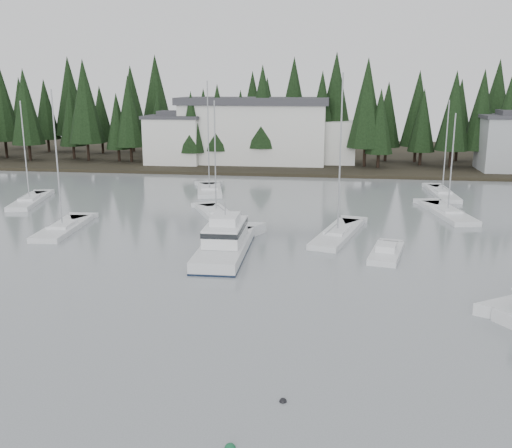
{
  "coord_description": "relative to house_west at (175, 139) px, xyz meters",
  "views": [
    {
      "loc": [
        8.8,
        -14.43,
        13.39
      ],
      "look_at": [
        2.65,
        29.74,
        2.5
      ],
      "focal_mm": 40.0,
      "sensor_mm": 36.0,
      "label": 1
    }
  ],
  "objects": [
    {
      "name": "sailboat_3",
      "position": [
        -8.44,
        -32.43,
        -4.59
      ],
      "size": [
        4.59,
        10.25,
        12.22
      ],
      "rotation": [
        0.0,
        0.0,
        1.79
      ],
      "color": "silver",
      "rests_on": "ground"
    },
    {
      "name": "house_west",
      "position": [
        0.0,
        0.0,
        0.0
      ],
      "size": [
        9.54,
        7.42,
        8.75
      ],
      "color": "silver",
      "rests_on": "ground"
    },
    {
      "name": "sailboat_1",
      "position": [
        40.16,
        -21.02,
        -4.59
      ],
      "size": [
        2.88,
        10.6,
        12.23
      ],
      "rotation": [
        0.0,
        0.0,
        1.61
      ],
      "color": "silver",
      "rests_on": "ground"
    },
    {
      "name": "sailboat_10",
      "position": [
        27.23,
        -42.82,
        -4.57
      ],
      "size": [
        5.14,
        11.06,
        15.0
      ],
      "rotation": [
        0.0,
        0.0,
        1.32
      ],
      "color": "silver",
      "rests_on": "ground"
    },
    {
      "name": "sailboat_7",
      "position": [
        38.8,
        -32.32,
        -4.6
      ],
      "size": [
        4.65,
        10.98,
        11.17
      ],
      "rotation": [
        0.0,
        0.0,
        1.76
      ],
      "color": "silver",
      "rests_on": "ground"
    },
    {
      "name": "sailboat_2",
      "position": [
        1.5,
        -44.31,
        -4.58
      ],
      "size": [
        3.44,
        9.43,
        13.6
      ],
      "rotation": [
        0.0,
        0.0,
        1.65
      ],
      "color": "silver",
      "rests_on": "ground"
    },
    {
      "name": "harbor_inn",
      "position": [
        15.04,
        3.34,
        1.12
      ],
      "size": [
        29.5,
        11.5,
        10.9
      ],
      "color": "silver",
      "rests_on": "ground"
    },
    {
      "name": "cabin_cruiser_center",
      "position": [
        18.13,
        -49.59,
        -3.92
      ],
      "size": [
        3.76,
        11.42,
        4.88
      ],
      "rotation": [
        0.0,
        0.0,
        1.59
      ],
      "color": "silver",
      "rests_on": "ground"
    },
    {
      "name": "mooring_buoy_dark",
      "position": [
        24.9,
        -71.26,
        -4.65
      ],
      "size": [
        0.34,
        0.34,
        0.34
      ],
      "primitive_type": "sphere",
      "color": "black",
      "rests_on": "ground"
    },
    {
      "name": "far_shore_land",
      "position": [
        18.0,
        18.0,
        -4.65
      ],
      "size": [
        240.0,
        54.0,
        1.0
      ],
      "primitive_type": "cube",
      "color": "black",
      "rests_on": "ground"
    },
    {
      "name": "sailboat_5",
      "position": [
        10.88,
        -22.75,
        -4.58
      ],
      "size": [
        5.02,
        9.47,
        14.48
      ],
      "rotation": [
        0.0,
        0.0,
        1.81
      ],
      "color": "silver",
      "rests_on": "ground"
    },
    {
      "name": "conifer_treeline",
      "position": [
        18.0,
        7.0,
        -4.65
      ],
      "size": [
        200.0,
        22.0,
        20.0
      ],
      "primitive_type": null,
      "color": "black",
      "rests_on": "ground"
    },
    {
      "name": "runabout_1",
      "position": [
        31.11,
        -48.48,
        -4.52
      ],
      "size": [
        3.39,
        6.4,
        1.42
      ],
      "rotation": [
        0.0,
        0.0,
        1.37
      ],
      "color": "silver",
      "rests_on": "ground"
    },
    {
      "name": "sailboat_9",
      "position": [
        14.55,
        -36.0,
        -4.58
      ],
      "size": [
        6.06,
        8.52,
        12.44
      ],
      "rotation": [
        0.0,
        0.0,
        2.03
      ],
      "color": "silver",
      "rests_on": "ground"
    }
  ]
}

